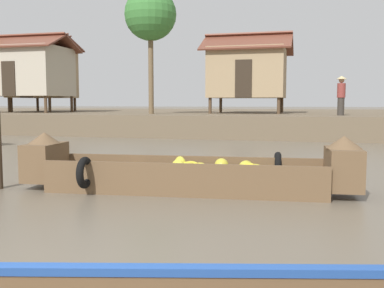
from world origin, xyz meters
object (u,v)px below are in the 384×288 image
(palm_tree_far, at_px, (150,15))
(stilt_house_mid_left, at_px, (26,71))
(vendor_person, at_px, (341,93))
(banana_boat, at_px, (188,172))
(stilt_house_mid_right, at_px, (248,72))
(stilt_house_left, at_px, (42,71))

(palm_tree_far, bearing_deg, stilt_house_mid_left, 167.63)
(palm_tree_far, height_order, vendor_person, palm_tree_far)
(banana_boat, xyz_separation_m, stilt_house_mid_right, (-1.02, 15.62, 2.74))
(stilt_house_mid_left, distance_m, palm_tree_far, 8.51)
(banana_boat, xyz_separation_m, vendor_person, (3.34, 12.46, 1.56))
(stilt_house_left, distance_m, stilt_house_mid_left, 1.75)
(stilt_house_left, bearing_deg, vendor_person, -12.79)
(stilt_house_mid_left, bearing_deg, stilt_house_mid_right, 5.16)
(stilt_house_left, bearing_deg, stilt_house_mid_left, -86.19)
(stilt_house_left, relative_size, stilt_house_mid_right, 1.00)
(palm_tree_far, relative_size, vendor_person, 3.54)
(banana_boat, bearing_deg, stilt_house_mid_right, 93.72)
(stilt_house_left, xyz_separation_m, vendor_person, (16.69, -3.79, -1.46))
(stilt_house_mid_left, height_order, palm_tree_far, palm_tree_far)
(banana_boat, height_order, stilt_house_left, stilt_house_left)
(palm_tree_far, bearing_deg, stilt_house_left, 156.70)
(stilt_house_left, xyz_separation_m, palm_tree_far, (8.11, -3.49, 2.22))
(stilt_house_mid_right, bearing_deg, stilt_house_mid_left, -174.84)
(stilt_house_left, relative_size, vendor_person, 2.68)
(banana_boat, relative_size, stilt_house_left, 1.29)
(banana_boat, height_order, vendor_person, vendor_person)
(vendor_person, bearing_deg, stilt_house_mid_left, 172.95)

